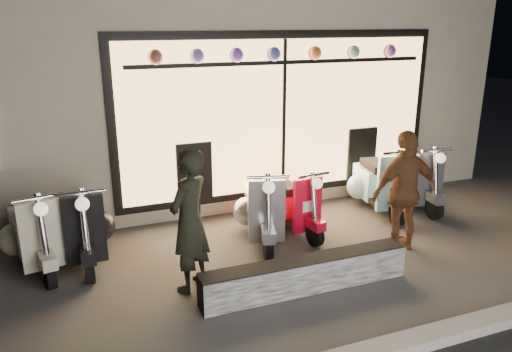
{
  "coord_description": "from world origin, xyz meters",
  "views": [
    {
      "loc": [
        -2.49,
        -5.26,
        3.02
      ],
      "look_at": [
        -0.2,
        0.6,
        1.05
      ],
      "focal_mm": 35.0,
      "sensor_mm": 36.0,
      "label": 1
    }
  ],
  "objects_px": {
    "scooter_silver": "(262,207)",
    "man": "(190,221)",
    "woman": "(405,192)",
    "scooter_red": "(287,203)",
    "graffiti_barrier": "(306,274)"
  },
  "relations": [
    {
      "from": "scooter_silver",
      "to": "man",
      "type": "bearing_deg",
      "value": -124.62
    },
    {
      "from": "woman",
      "to": "scooter_red",
      "type": "bearing_deg",
      "value": -47.22
    },
    {
      "from": "man",
      "to": "woman",
      "type": "xyz_separation_m",
      "value": [
        2.93,
        -0.04,
        -0.01
      ]
    },
    {
      "from": "scooter_red",
      "to": "woman",
      "type": "distance_m",
      "value": 1.73
    },
    {
      "from": "graffiti_barrier",
      "to": "woman",
      "type": "height_order",
      "value": "woman"
    },
    {
      "from": "graffiti_barrier",
      "to": "scooter_red",
      "type": "bearing_deg",
      "value": 71.99
    },
    {
      "from": "scooter_red",
      "to": "woman",
      "type": "height_order",
      "value": "woman"
    },
    {
      "from": "man",
      "to": "woman",
      "type": "relative_size",
      "value": 1.01
    },
    {
      "from": "scooter_silver",
      "to": "scooter_red",
      "type": "height_order",
      "value": "scooter_silver"
    },
    {
      "from": "graffiti_barrier",
      "to": "woman",
      "type": "distance_m",
      "value": 1.9
    },
    {
      "from": "man",
      "to": "scooter_silver",
      "type": "bearing_deg",
      "value": 176.57
    },
    {
      "from": "scooter_red",
      "to": "man",
      "type": "xyz_separation_m",
      "value": [
        -1.78,
        -1.19,
        0.44
      ]
    },
    {
      "from": "scooter_silver",
      "to": "woman",
      "type": "bearing_deg",
      "value": -18.31
    },
    {
      "from": "scooter_red",
      "to": "graffiti_barrier",
      "type": "bearing_deg",
      "value": -115.72
    },
    {
      "from": "graffiti_barrier",
      "to": "scooter_silver",
      "type": "xyz_separation_m",
      "value": [
        0.12,
        1.63,
        0.24
      ]
    }
  ]
}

